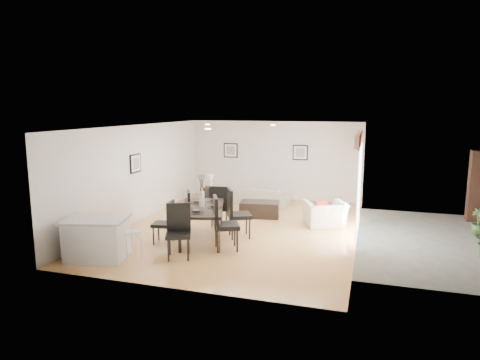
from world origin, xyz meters
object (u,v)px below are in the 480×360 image
(dining_chair_wnear, at_px, (166,220))
(dining_chair_head, at_px, (179,227))
(armchair, at_px, (325,214))
(dining_chair_wfar, at_px, (184,209))
(dining_chair_enear, at_px, (222,220))
(dining_table, at_px, (202,210))
(dining_chair_efar, at_px, (235,210))
(side_table, at_px, (211,195))
(dining_chair_foot, at_px, (220,204))
(bar_stool, at_px, (133,236))
(coffee_table, at_px, (260,209))
(sofa, at_px, (259,196))
(kitchen_island, at_px, (97,238))

(dining_chair_wnear, xyz_separation_m, dining_chair_head, (0.67, -0.74, 0.07))
(armchair, relative_size, dining_chair_head, 0.90)
(dining_chair_wfar, bearing_deg, dining_chair_enear, 26.09)
(dining_table, distance_m, dining_chair_wfar, 0.90)
(dining_chair_efar, height_order, dining_chair_head, dining_chair_efar)
(armchair, relative_size, dining_chair_wfar, 0.98)
(dining_table, bearing_deg, side_table, 90.01)
(dining_chair_wfar, height_order, dining_chair_efar, dining_chair_efar)
(dining_chair_wnear, distance_m, dining_chair_efar, 1.68)
(dining_chair_wfar, bearing_deg, armchair, 88.37)
(dining_chair_foot, bearing_deg, bar_stool, 68.70)
(dining_chair_efar, relative_size, coffee_table, 1.08)
(dining_chair_wfar, bearing_deg, dining_chair_foot, 107.13)
(dining_chair_wnear, height_order, dining_chair_efar, dining_chair_efar)
(sofa, xyz_separation_m, bar_stool, (-1.10, -5.98, 0.29))
(dining_chair_efar, distance_m, bar_stool, 2.72)
(dining_chair_enear, distance_m, dining_chair_head, 1.00)
(dining_chair_wfar, distance_m, dining_chair_enear, 1.77)
(coffee_table, distance_m, side_table, 2.31)
(dining_chair_foot, bearing_deg, coffee_table, -125.95)
(dining_chair_efar, bearing_deg, side_table, 3.15)
(dining_chair_enear, bearing_deg, kitchen_island, 93.68)
(dining_chair_foot, bearing_deg, kitchen_island, 54.57)
(armchair, xyz_separation_m, side_table, (-3.93, 1.64, -0.06))
(armchair, height_order, dining_chair_wnear, dining_chair_wnear)
(dining_chair_efar, bearing_deg, dining_chair_wnear, 96.41)
(dining_table, height_order, coffee_table, dining_table)
(dining_chair_enear, bearing_deg, dining_chair_head, 107.65)
(armchair, height_order, coffee_table, armchair)
(dining_chair_efar, bearing_deg, bar_stool, 120.33)
(dining_chair_enear, height_order, coffee_table, dining_chair_enear)
(armchair, height_order, side_table, armchair)
(dining_chair_wnear, height_order, side_table, dining_chair_wnear)
(dining_chair_wfar, xyz_separation_m, dining_chair_enear, (1.40, -1.07, 0.10))
(sofa, distance_m, dining_chair_wnear, 4.74)
(dining_table, distance_m, kitchen_island, 2.49)
(dining_chair_wnear, distance_m, dining_chair_wfar, 1.02)
(kitchen_island, bearing_deg, dining_table, 33.85)
(coffee_table, height_order, bar_stool, bar_stool)
(dining_chair_efar, bearing_deg, sofa, -21.44)
(dining_chair_efar, xyz_separation_m, kitchen_island, (-2.34, -2.29, -0.23))
(kitchen_island, bearing_deg, dining_chair_wnear, 40.97)
(sofa, relative_size, dining_table, 0.91)
(side_table, xyz_separation_m, kitchen_island, (-0.41, -5.60, 0.17))
(dining_chair_foot, bearing_deg, sofa, -103.32)
(dining_chair_head, xyz_separation_m, kitchen_island, (-1.61, -0.62, -0.20))
(side_table, bearing_deg, dining_chair_wfar, -80.79)
(dining_chair_efar, bearing_deg, kitchen_island, 107.28)
(dining_chair_head, distance_m, side_table, 5.13)
(sofa, height_order, dining_chair_enear, dining_chair_enear)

